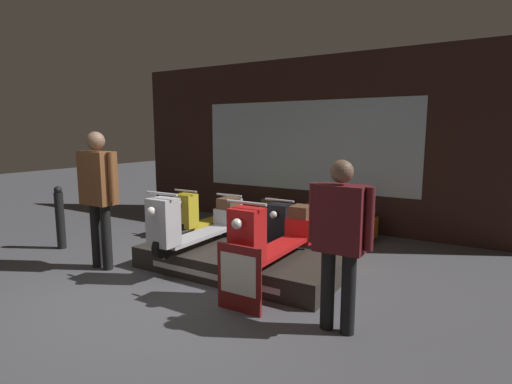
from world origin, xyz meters
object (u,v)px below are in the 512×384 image
scooter_display_right (276,235)px  scooter_backrow_3 (352,231)px  scooter_backrow_1 (251,217)px  price_sign_board (239,278)px  scooter_backrow_0 (210,212)px  scooter_backrow_2 (298,224)px  street_bollard (60,218)px  scooter_display_left (198,223)px  person_right_browsing (340,232)px  person_left_browsing (98,187)px

scooter_display_right → scooter_backrow_3: bearing=77.7°
scooter_backrow_1 → price_sign_board: 3.06m
scooter_display_right → scooter_backrow_0: bearing=143.5°
scooter_backrow_2 → street_bollard: 3.78m
scooter_display_left → price_sign_board: bearing=-35.6°
price_sign_board → scooter_backrow_2: bearing=102.6°
scooter_backrow_3 → scooter_backrow_2: bearing=180.0°
scooter_backrow_0 → scooter_backrow_1: same height
scooter_display_right → scooter_backrow_2: 1.86m
scooter_display_right → scooter_backrow_3: scooter_display_right is taller
person_right_browsing → price_sign_board: person_right_browsing is taller
scooter_display_right → scooter_backrow_2: (-0.54, 1.76, -0.28)m
scooter_display_right → scooter_backrow_3: 1.82m
scooter_backrow_2 → scooter_backrow_0: bearing=180.0°
scooter_backrow_0 → scooter_backrow_1: size_ratio=1.00×
scooter_display_right → scooter_backrow_2: size_ratio=1.00×
scooter_display_left → scooter_display_right: size_ratio=1.00×
street_bollard → scooter_backrow_3: bearing=29.6°
scooter_display_left → scooter_backrow_1: 1.80m
scooter_backrow_2 → person_right_browsing: (1.59, -2.52, 0.62)m
price_sign_board → street_bollard: bearing=173.5°
scooter_backrow_2 → person_left_browsing: size_ratio=0.98×
scooter_backrow_2 → scooter_backrow_3: size_ratio=1.00×
scooter_display_left → person_left_browsing: (-1.05, -0.76, 0.51)m
scooter_backrow_1 → street_bollard: (-2.12, -2.25, 0.18)m
scooter_backrow_1 → price_sign_board: (1.52, -2.66, 0.04)m
scooter_backrow_0 → scooter_backrow_3: bearing=0.0°
scooter_display_right → scooter_display_left: bearing=180.0°
scooter_display_left → person_right_browsing: size_ratio=1.13×
scooter_backrow_3 → scooter_backrow_1: bearing=180.0°
scooter_display_left → street_bollard: bearing=-168.2°
price_sign_board → scooter_backrow_0: bearing=132.5°
person_right_browsing → scooter_backrow_1: bearing=134.9°
scooter_backrow_2 → person_right_browsing: bearing=-57.7°
person_left_browsing → street_bollard: bearing=168.6°
scooter_backrow_3 → street_bollard: street_bollard is taller
scooter_backrow_1 → street_bollard: 3.10m
street_bollard → scooter_backrow_0: bearing=62.0°
scooter_backrow_0 → price_sign_board: 3.61m
person_right_browsing → scooter_display_left: bearing=161.4°
scooter_display_right → scooter_backrow_1: bearing=129.7°
scooter_display_right → price_sign_board: 0.94m
scooter_display_left → scooter_display_right: (1.20, 0.00, 0.00)m
scooter_backrow_1 → person_right_browsing: person_right_browsing is taller
scooter_backrow_0 → scooter_display_right: bearing=-36.5°
scooter_display_right → person_right_browsing: 1.34m
scooter_backrow_3 → street_bollard: (-3.96, -2.25, 0.18)m
scooter_backrow_3 → street_bollard: bearing=-150.4°
scooter_display_left → scooter_display_right: same height
street_bollard → scooter_display_right: bearing=7.9°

